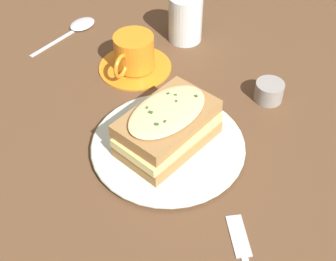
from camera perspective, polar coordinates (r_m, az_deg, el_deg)
ground_plane at (r=0.74m, az=-1.95°, el=-2.36°), size 2.40×2.40×0.00m
dinner_plate at (r=0.73m, az=-0.00°, el=-1.85°), size 0.24×0.24×0.01m
sandwich at (r=0.71m, az=-0.04°, el=0.43°), size 0.15×0.18×0.07m
teacup_with_saucer at (r=0.88m, az=-4.17°, el=9.14°), size 0.14×0.14×0.07m
water_glass at (r=0.95m, az=2.14°, el=13.51°), size 0.07×0.07×0.09m
fork at (r=0.63m, az=9.31°, el=-14.95°), size 0.09×0.16×0.00m
spoon at (r=1.02m, az=-10.80°, el=12.39°), size 0.08×0.17×0.01m
condiment_pot at (r=0.83m, az=12.22°, el=4.69°), size 0.05×0.05×0.03m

